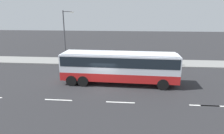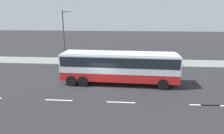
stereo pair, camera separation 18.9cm
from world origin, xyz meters
name	(u,v)px [view 2 (the right image)]	position (x,y,z in m)	size (l,w,h in m)	color
ground_plane	(103,87)	(0.00, 0.00, 0.00)	(120.00, 120.00, 0.00)	#28282B
sidewalk_curb	(111,62)	(0.00, 9.93, 0.07)	(80.00, 4.00, 0.15)	gray
lane_centreline	(162,104)	(5.27, -3.39, 0.00)	(46.16, 0.16, 0.01)	white
coach_bus	(119,65)	(1.56, 1.03, 2.07)	(12.00, 3.04, 3.32)	red
pedestrian_near_curb	(176,59)	(9.17, 8.47, 1.05)	(0.32, 0.32, 1.58)	brown
street_lamp	(65,34)	(-6.43, 8.67, 4.33)	(1.59, 0.24, 7.36)	#47474C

